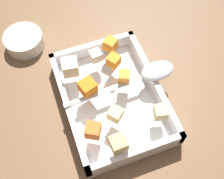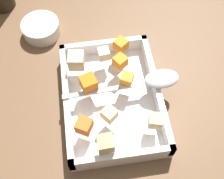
# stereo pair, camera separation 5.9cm
# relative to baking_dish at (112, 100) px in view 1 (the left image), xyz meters

# --- Properties ---
(ground_plane) EXTENTS (4.00, 4.00, 0.00)m
(ground_plane) POSITION_rel_baking_dish_xyz_m (0.02, 0.01, -0.02)
(ground_plane) COLOR brown
(baking_dish) EXTENTS (0.28, 0.21, 0.05)m
(baking_dish) POSITION_rel_baking_dish_xyz_m (0.00, 0.00, 0.00)
(baking_dish) COLOR silver
(baking_dish) RESTS_ON ground_plane
(carrot_chunk_heap_top) EXTENTS (0.04, 0.04, 0.03)m
(carrot_chunk_heap_top) POSITION_rel_baking_dish_xyz_m (-0.07, 0.07, 0.05)
(carrot_chunk_heap_top) COLOR orange
(carrot_chunk_heap_top) RESTS_ON baking_dish
(carrot_chunk_mid_right) EXTENTS (0.04, 0.04, 0.03)m
(carrot_chunk_mid_right) POSITION_rel_baking_dish_xyz_m (0.11, -0.04, 0.05)
(carrot_chunk_mid_right) COLOR orange
(carrot_chunk_mid_right) RESTS_ON baking_dish
(carrot_chunk_heap_side) EXTENTS (0.04, 0.04, 0.03)m
(carrot_chunk_heap_side) POSITION_rel_baking_dish_xyz_m (0.02, 0.05, 0.05)
(carrot_chunk_heap_side) COLOR orange
(carrot_chunk_heap_side) RESTS_ON baking_dish
(carrot_chunk_rim_edge) EXTENTS (0.04, 0.04, 0.03)m
(carrot_chunk_rim_edge) POSITION_rel_baking_dish_xyz_m (0.07, -0.03, 0.05)
(carrot_chunk_rim_edge) COLOR orange
(carrot_chunk_rim_edge) RESTS_ON baking_dish
(carrot_chunk_near_spoon) EXTENTS (0.03, 0.03, 0.02)m
(carrot_chunk_near_spoon) POSITION_rel_baking_dish_xyz_m (0.02, -0.03, 0.05)
(carrot_chunk_near_spoon) COLOR orange
(carrot_chunk_near_spoon) RESTS_ON baking_dish
(potato_chunk_corner_se) EXTENTS (0.03, 0.03, 0.03)m
(potato_chunk_corner_se) POSITION_rel_baking_dish_xyz_m (-0.12, 0.03, 0.05)
(potato_chunk_corner_se) COLOR tan
(potato_chunk_corner_se) RESTS_ON baking_dish
(potato_chunk_center) EXTENTS (0.04, 0.04, 0.03)m
(potato_chunk_center) POSITION_rel_baking_dish_xyz_m (0.08, 0.07, 0.05)
(potato_chunk_center) COLOR beige
(potato_chunk_center) RESTS_ON baking_dish
(potato_chunk_far_left) EXTENTS (0.04, 0.04, 0.03)m
(potato_chunk_far_left) POSITION_rel_baking_dish_xyz_m (-0.06, 0.01, 0.05)
(potato_chunk_far_left) COLOR #E0CC89
(potato_chunk_far_left) RESTS_ON baking_dish
(potato_chunk_corner_sw) EXTENTS (0.03, 0.03, 0.03)m
(potato_chunk_corner_sw) POSITION_rel_baking_dish_xyz_m (-0.08, -0.07, 0.05)
(potato_chunk_corner_sw) COLOR #E0CC89
(potato_chunk_corner_sw) RESTS_ON baking_dish
(potato_chunk_mid_left) EXTENTS (0.03, 0.03, 0.02)m
(potato_chunk_mid_left) POSITION_rel_baking_dish_xyz_m (0.09, 0.01, 0.05)
(potato_chunk_mid_left) COLOR beige
(potato_chunk_mid_left) RESTS_ON baking_dish
(serving_spoon) EXTENTS (0.05, 0.25, 0.02)m
(serving_spoon) POSITION_rel_baking_dish_xyz_m (0.01, -0.09, 0.04)
(serving_spoon) COLOR silver
(serving_spoon) RESTS_ON baking_dish
(small_prep_bowl) EXTENTS (0.10, 0.10, 0.04)m
(small_prep_bowl) POSITION_rel_baking_dish_xyz_m (0.23, 0.15, 0.00)
(small_prep_bowl) COLOR silver
(small_prep_bowl) RESTS_ON ground_plane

